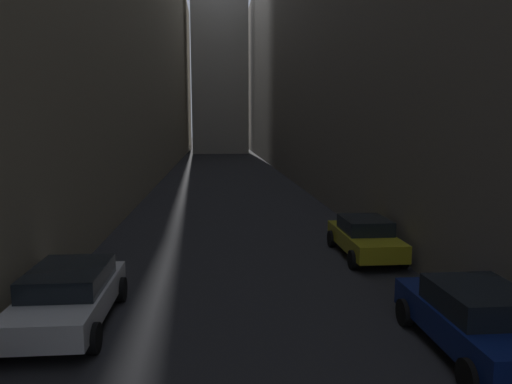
# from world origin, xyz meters

# --- Properties ---
(ground_plane) EXTENTS (264.00, 264.00, 0.00)m
(ground_plane) POSITION_xyz_m (0.00, 48.00, 0.00)
(ground_plane) COLOR #232326
(building_block_left) EXTENTS (10.93, 108.00, 25.74)m
(building_block_left) POSITION_xyz_m (-10.97, 50.00, 12.87)
(building_block_left) COLOR gray
(building_block_left) RESTS_ON ground
(building_block_right) EXTENTS (15.22, 108.00, 25.71)m
(building_block_right) POSITION_xyz_m (13.11, 50.00, 12.85)
(building_block_right) COLOR #60594F
(building_block_right) RESTS_ON ground
(parked_car_left_third) EXTENTS (2.06, 4.37, 1.39)m
(parked_car_left_third) POSITION_xyz_m (-4.40, 19.24, 0.75)
(parked_car_left_third) COLOR silver
(parked_car_left_third) RESTS_ON ground
(parked_car_right_third) EXTENTS (2.01, 4.29, 1.47)m
(parked_car_right_third) POSITION_xyz_m (4.40, 17.04, 0.76)
(parked_car_right_third) COLOR navy
(parked_car_right_third) RESTS_ON ground
(parked_car_right_far) EXTENTS (1.91, 4.32, 1.40)m
(parked_car_right_far) POSITION_xyz_m (4.40, 24.48, 0.73)
(parked_car_right_far) COLOR #A59919
(parked_car_right_far) RESTS_ON ground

